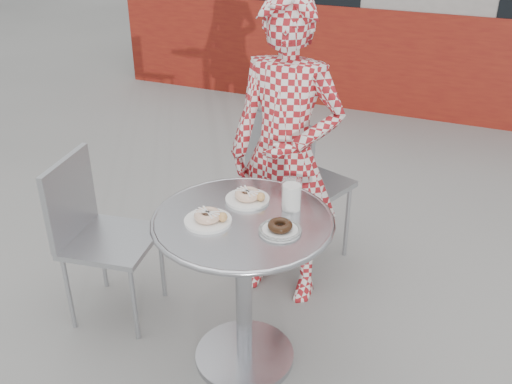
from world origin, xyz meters
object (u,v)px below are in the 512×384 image
at_px(bistro_table, 243,256).
at_px(chair_left, 114,269).
at_px(chair_far, 299,215).
at_px(milk_cup, 292,196).
at_px(plate_far, 248,197).
at_px(seated_person, 286,156).
at_px(plate_near, 209,218).
at_px(plate_checker, 280,228).

bearing_deg(bistro_table, chair_left, 175.63).
relative_size(chair_far, milk_cup, 7.05).
xyz_separation_m(plate_far, milk_cup, (0.20, 0.01, 0.04)).
bearing_deg(seated_person, chair_left, -142.64).
xyz_separation_m(bistro_table, plate_near, (-0.12, -0.08, 0.21)).
bearing_deg(plate_far, plate_near, -108.02).
distance_m(plate_far, plate_checker, 0.29).
bearing_deg(chair_left, plate_far, -92.31).
bearing_deg(plate_checker, chair_far, 103.70).
height_order(seated_person, plate_far, seated_person).
bearing_deg(chair_left, chair_far, -49.38).
bearing_deg(plate_far, seated_person, 89.38).
distance_m(seated_person, plate_checker, 0.67).
relative_size(plate_near, plate_checker, 1.13).
bearing_deg(chair_left, plate_checker, -105.00).
height_order(bistro_table, plate_far, plate_far).
distance_m(plate_checker, milk_cup, 0.20).
relative_size(bistro_table, chair_left, 0.90).
xyz_separation_m(plate_far, plate_checker, (0.22, -0.18, -0.01)).
height_order(bistro_table, plate_checker, plate_checker).
xyz_separation_m(plate_checker, milk_cup, (-0.02, 0.19, 0.05)).
bearing_deg(milk_cup, plate_checker, -83.31).
bearing_deg(chair_far, chair_left, 69.76).
relative_size(bistro_table, milk_cup, 5.72).
bearing_deg(plate_far, chair_far, 90.70).
bearing_deg(plate_checker, chair_left, 174.34).
distance_m(bistro_table, seated_person, 0.64).
height_order(chair_left, plate_checker, chair_left).
height_order(chair_far, milk_cup, chair_far).
xyz_separation_m(bistro_table, chair_far, (-0.05, 0.90, -0.29)).
relative_size(seated_person, plate_near, 8.21).
xyz_separation_m(bistro_table, plate_checker, (0.18, -0.04, 0.20)).
bearing_deg(plate_checker, plate_near, -170.66).
relative_size(chair_far, plate_far, 4.96).
height_order(chair_far, plate_far, chair_far).
bearing_deg(plate_near, seated_person, 83.32).
height_order(chair_left, milk_cup, milk_cup).
bearing_deg(plate_near, plate_far, 71.98).
xyz_separation_m(chair_far, chair_left, (-0.71, -0.85, -0.03)).
bearing_deg(milk_cup, plate_near, -138.69).
relative_size(chair_left, seated_person, 0.54).
bearing_deg(seated_person, milk_cup, -65.89).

